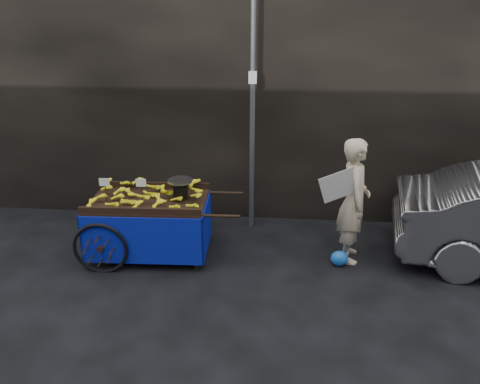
# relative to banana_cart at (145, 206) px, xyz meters

# --- Properties ---
(ground) EXTENTS (80.00, 80.00, 0.00)m
(ground) POSITION_rel_banana_cart_xyz_m (1.14, -0.23, -0.75)
(ground) COLOR black
(ground) RESTS_ON ground
(building_wall) EXTENTS (13.50, 2.00, 5.00)m
(building_wall) POSITION_rel_banana_cart_xyz_m (1.53, 2.37, 1.75)
(building_wall) COLOR black
(building_wall) RESTS_ON ground
(street_pole) EXTENTS (0.12, 0.10, 4.00)m
(street_pole) POSITION_rel_banana_cart_xyz_m (1.44, 1.07, 1.25)
(street_pole) COLOR slate
(street_pole) RESTS_ON ground
(banana_cart) EXTENTS (2.29, 1.17, 1.22)m
(banana_cart) POSITION_rel_banana_cart_xyz_m (0.00, 0.00, 0.00)
(banana_cart) COLOR black
(banana_cart) RESTS_ON ground
(vendor) EXTENTS (0.76, 0.66, 1.77)m
(vendor) POSITION_rel_banana_cart_xyz_m (2.90, 0.13, 0.13)
(vendor) COLOR beige
(vendor) RESTS_ON ground
(plastic_bag) EXTENTS (0.24, 0.20, 0.22)m
(plastic_bag) POSITION_rel_banana_cart_xyz_m (2.75, -0.11, -0.64)
(plastic_bag) COLOR blue
(plastic_bag) RESTS_ON ground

